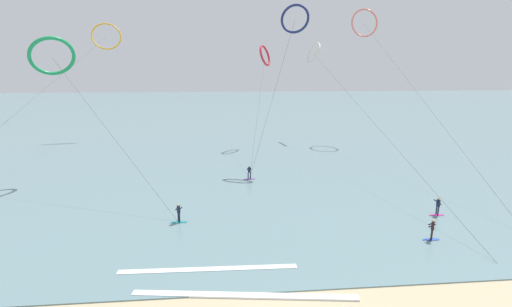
{
  "coord_description": "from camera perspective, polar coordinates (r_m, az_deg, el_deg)",
  "views": [
    {
      "loc": [
        -3.02,
        -14.49,
        12.97
      ],
      "look_at": [
        0.0,
        19.09,
        5.04
      ],
      "focal_mm": 25.02,
      "sensor_mm": 36.0,
      "label": 1
    }
  ],
  "objects": [
    {
      "name": "kite_ivory",
      "position": [
        69.42,
        9.21,
        15.56
      ],
      "size": [
        2.98,
        49.43,
        17.97
      ],
      "rotation": [
        0.0,
        0.0,
        4.92
      ],
      "color": "silver",
      "rests_on": "ground"
    },
    {
      "name": "surfer_magenta",
      "position": [
        36.55,
        27.04,
        -7.69
      ],
      "size": [
        1.4,
        0.59,
        1.7
      ],
      "rotation": [
        0.0,
        0.0,
        4.68
      ],
      "color": "#CC288E",
      "rests_on": "ground"
    },
    {
      "name": "surfer_violet",
      "position": [
        43.02,
        -1.08,
        -3.18
      ],
      "size": [
        1.4,
        0.59,
        1.7
      ],
      "rotation": [
        0.0,
        0.0,
        6.2
      ],
      "color": "purple",
      "rests_on": "ground"
    },
    {
      "name": "wave_crest_near",
      "position": [
        22.52,
        -1.82,
        -21.75
      ],
      "size": [
        13.28,
        2.14,
        0.12
      ],
      "primitive_type": "cube",
      "rotation": [
        0.0,
        0.0,
        -0.12
      ],
      "color": "white",
      "rests_on": "ground"
    },
    {
      "name": "kite_crimson",
      "position": [
        62.27,
        1.44,
        15.35
      ],
      "size": [
        5.67,
        22.63,
        17.1
      ],
      "rotation": [
        0.0,
        0.0,
        1.08
      ],
      "color": "red",
      "rests_on": "ground"
    },
    {
      "name": "kite_coral",
      "position": [
        69.94,
        16.93,
        19.3
      ],
      "size": [
        4.77,
        43.15,
        23.45
      ],
      "rotation": [
        0.0,
        0.0,
        2.33
      ],
      "color": "#EA7260",
      "rests_on": "ground"
    },
    {
      "name": "sea_water",
      "position": [
        119.32,
        -3.69,
        6.98
      ],
      "size": [
        400.0,
        200.0,
        0.08
      ],
      "primitive_type": "cube",
      "color": "slate",
      "rests_on": "ground"
    },
    {
      "name": "kite_emerald",
      "position": [
        47.13,
        -29.8,
        13.32
      ],
      "size": [
        17.76,
        16.42,
        16.61
      ],
      "rotation": [
        0.0,
        0.0,
        3.7
      ],
      "color": "#199351",
      "rests_on": "ground"
    },
    {
      "name": "wave_crest_mid",
      "position": [
        25.04,
        -7.63,
        -17.93
      ],
      "size": [
        11.82,
        0.79,
        0.12
      ],
      "primitive_type": "cube",
      "rotation": [
        0.0,
        0.0,
        -0.02
      ],
      "color": "white",
      "rests_on": "ground"
    },
    {
      "name": "surfer_teal",
      "position": [
        31.89,
        -12.24,
        -9.48
      ],
      "size": [
        1.4,
        0.7,
        1.7
      ],
      "rotation": [
        0.0,
        0.0,
        2.05
      ],
      "color": "teal",
      "rests_on": "ground"
    },
    {
      "name": "kite_amber",
      "position": [
        75.59,
        -22.83,
        16.87
      ],
      "size": [
        5.76,
        54.66,
        21.64
      ],
      "rotation": [
        0.0,
        0.0,
        0.24
      ],
      "color": "orange",
      "rests_on": "ground"
    },
    {
      "name": "kite_navy",
      "position": [
        49.07,
        6.23,
        20.61
      ],
      "size": [
        8.37,
        7.91,
        21.25
      ],
      "rotation": [
        0.0,
        0.0,
        5.84
      ],
      "color": "navy",
      "rests_on": "ground"
    },
    {
      "name": "surfer_cobalt",
      "position": [
        31.33,
        26.32,
        -11.04
      ],
      "size": [
        1.4,
        0.7,
        1.7
      ],
      "rotation": [
        0.0,
        0.0,
        1.08
      ],
      "color": "#2647B7",
      "rests_on": "ground"
    }
  ]
}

